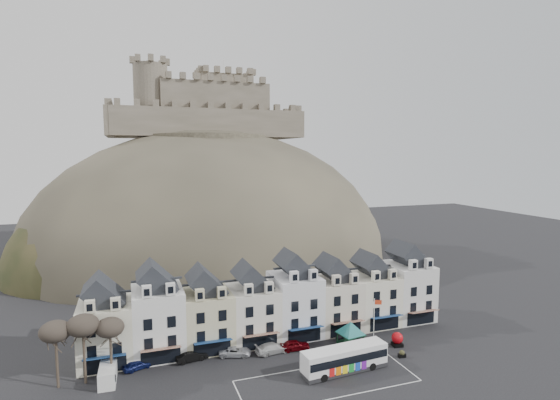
# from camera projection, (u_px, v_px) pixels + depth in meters

# --- Properties ---
(ground) EXTENTS (300.00, 300.00, 0.00)m
(ground) POSITION_uv_depth(u_px,v_px,m) (316.00, 389.00, 51.78)
(ground) COLOR black
(ground) RESTS_ON ground
(coach_bay_markings) EXTENTS (22.00, 7.50, 0.01)m
(coach_bay_markings) POSITION_uv_depth(u_px,v_px,m) (327.00, 381.00, 53.61)
(coach_bay_markings) COLOR silver
(coach_bay_markings) RESTS_ON ground
(townhouse_terrace) EXTENTS (54.40, 9.35, 11.80)m
(townhouse_terrace) POSITION_uv_depth(u_px,v_px,m) (275.00, 302.00, 66.24)
(townhouse_terrace) COLOR silver
(townhouse_terrace) RESTS_ON ground
(castle_hill) EXTENTS (100.00, 76.00, 68.00)m
(castle_hill) POSITION_uv_depth(u_px,v_px,m) (216.00, 257.00, 116.88)
(castle_hill) COLOR #3B372D
(castle_hill) RESTS_ON ground
(castle) EXTENTS (50.20, 22.20, 22.00)m
(castle) POSITION_uv_depth(u_px,v_px,m) (206.00, 107.00, 118.86)
(castle) COLOR brown
(castle) RESTS_ON ground
(tree_left_far) EXTENTS (3.61, 3.61, 8.24)m
(tree_left_far) POSITION_uv_depth(u_px,v_px,m) (55.00, 332.00, 51.37)
(tree_left_far) COLOR #362922
(tree_left_far) RESTS_ON ground
(tree_left_mid) EXTENTS (3.78, 3.78, 8.64)m
(tree_left_mid) POSITION_uv_depth(u_px,v_px,m) (83.00, 326.00, 52.31)
(tree_left_mid) COLOR #362922
(tree_left_mid) RESTS_ON ground
(tree_left_near) EXTENTS (3.43, 3.43, 7.84)m
(tree_left_near) POSITION_uv_depth(u_px,v_px,m) (110.00, 328.00, 53.37)
(tree_left_near) COLOR #362922
(tree_left_near) RESTS_ON ground
(bus) EXTENTS (11.69, 3.56, 3.25)m
(bus) POSITION_uv_depth(u_px,v_px,m) (345.00, 358.00, 55.79)
(bus) COLOR #262628
(bus) RESTS_ON ground
(bus_shelter) EXTENTS (6.33, 6.33, 4.06)m
(bus_shelter) POSITION_uv_depth(u_px,v_px,m) (351.00, 328.00, 61.92)
(bus_shelter) COLOR #10311C
(bus_shelter) RESTS_ON ground
(red_buoy) EXTENTS (1.65, 1.65, 2.04)m
(red_buoy) POSITION_uv_depth(u_px,v_px,m) (397.00, 339.00, 63.19)
(red_buoy) COLOR black
(red_buoy) RESTS_ON ground
(flagpole) EXTENTS (1.00, 0.47, 7.40)m
(flagpole) POSITION_uv_depth(u_px,v_px,m) (375.00, 320.00, 62.04)
(flagpole) COLOR silver
(flagpole) RESTS_ON ground
(white_van) EXTENTS (2.10, 4.52, 2.03)m
(white_van) POSITION_uv_depth(u_px,v_px,m) (108.00, 375.00, 53.10)
(white_van) COLOR white
(white_van) RESTS_ON ground
(planter_west) EXTENTS (1.24, 0.89, 1.12)m
(planter_west) POSITION_uv_depth(u_px,v_px,m) (383.00, 353.00, 59.80)
(planter_west) COLOR black
(planter_west) RESTS_ON ground
(planter_east) EXTENTS (1.08, 0.72, 1.03)m
(planter_east) POSITION_uv_depth(u_px,v_px,m) (402.00, 354.00, 59.72)
(planter_east) COLOR black
(planter_east) RESTS_ON ground
(car_navy) EXTENTS (3.92, 2.66, 1.24)m
(car_navy) POSITION_uv_depth(u_px,v_px,m) (137.00, 365.00, 56.41)
(car_navy) COLOR #0E1547
(car_navy) RESTS_ON ground
(car_black) EXTENTS (4.46, 2.16, 1.41)m
(car_black) POSITION_uv_depth(u_px,v_px,m) (192.00, 356.00, 58.69)
(car_black) COLOR black
(car_black) RESTS_ON ground
(car_silver) EXTENTS (4.81, 3.25, 1.24)m
(car_silver) POSITION_uv_depth(u_px,v_px,m) (235.00, 351.00, 60.18)
(car_silver) COLOR #B9BBC1
(car_silver) RESTS_ON ground
(car_white) EXTENTS (5.08, 2.43, 1.43)m
(car_white) POSITION_uv_depth(u_px,v_px,m) (273.00, 348.00, 61.04)
(car_white) COLOR silver
(car_white) RESTS_ON ground
(car_maroon) EXTENTS (4.39, 2.13, 1.44)m
(car_maroon) POSITION_uv_depth(u_px,v_px,m) (295.00, 345.00, 61.92)
(car_maroon) COLOR #500409
(car_maroon) RESTS_ON ground
(car_charcoal) EXTENTS (4.14, 2.04, 1.31)m
(car_charcoal) POSITION_uv_depth(u_px,v_px,m) (350.00, 338.00, 64.64)
(car_charcoal) COLOR black
(car_charcoal) RESTS_ON ground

